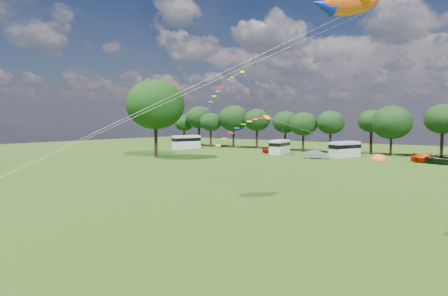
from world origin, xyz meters
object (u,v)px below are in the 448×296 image
Objects in this scene: car_b at (317,154)px; fish_kite at (346,0)px; car_c at (429,158)px; campervan_c at (345,149)px; campervan_a at (186,142)px; tent_orange at (379,161)px; campervan_b at (280,146)px; car_d at (445,160)px; car_a at (271,150)px; big_tree at (155,105)px.

fish_kite reaches higher than car_b.
campervan_c is (-12.91, 1.14, 0.75)m from car_c.
car_c is 48.06m from campervan_a.
car_c reaches higher than tent_orange.
campervan_a reaches higher than tent_orange.
campervan_b is at bearing 99.97° from car_c.
car_d reaches higher than car_c.
car_b is (11.19, -4.29, 0.02)m from car_a.
big_tree is at bearing 126.74° from car_d.
campervan_c reaches higher than tent_orange.
car_c is 43.55m from fish_kite.
fish_kite is (-0.25, -41.29, 11.92)m from car_d.
campervan_c is at bearing 55.59° from fish_kite.
campervan_b is at bearing 114.35° from campervan_c.
tent_orange is at bearing -89.76° from car_b.
big_tree is 37.62m from tent_orange.
car_b is 16.32m from car_c.
tent_orange is at bearing 110.74° from car_c.
campervan_b is 12.24m from campervan_c.
campervan_b is at bearing -70.15° from campervan_a.
car_c is 0.90× the size of car_d.
car_d is at bearing 36.17° from fish_kite.
campervan_a is at bearing 114.49° from campervan_c.
car_d is 0.92× the size of campervan_b.
big_tree is 3.35× the size of car_b.
car_a is at bearing 85.34° from campervan_b.
campervan_a is (-8.77, 17.05, -7.41)m from big_tree.
campervan_a reaches higher than car_c.
car_c is 2.27m from car_d.
tent_orange is (41.29, -0.42, -1.59)m from campervan_a.
car_b is 18.35m from car_d.
big_tree reaches higher than campervan_a.
car_d is 15.22m from campervan_c.
car_b is 0.60× the size of campervan_a.
car_a reaches higher than tent_orange.
fish_kite is (8.71, -40.70, 12.60)m from tent_orange.
tent_orange is at bearing 27.08° from big_tree.
car_a is 0.68× the size of campervan_c.
big_tree is at bearing 125.50° from car_c.
tent_orange is (20.29, -1.55, -0.65)m from car_a.
car_a is 11.99m from car_b.
campervan_a is 65.67m from fish_kite.
tent_orange is (-8.96, -0.59, -0.69)m from car_d.
car_a is 21.06m from campervan_a.
fish_kite reaches higher than campervan_a.
fish_kite is (27.09, -42.36, 11.20)m from campervan_b.
fish_kite is at bearing -166.14° from car_d.
big_tree is 2.35× the size of campervan_b.
campervan_b is (14.14, 18.29, -7.60)m from big_tree.
campervan_c is at bearing 159.67° from tent_orange.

